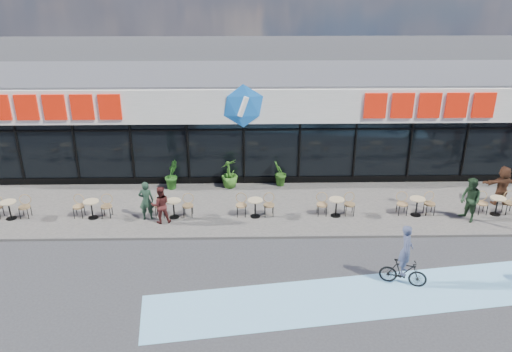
# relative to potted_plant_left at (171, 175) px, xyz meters

# --- Properties ---
(ground) EXTENTS (120.00, 120.00, 0.00)m
(ground) POSITION_rel_potted_plant_left_xyz_m (3.24, -6.48, -0.73)
(ground) COLOR #28282B
(ground) RESTS_ON ground
(sidewalk) EXTENTS (44.00, 5.00, 0.10)m
(sidewalk) POSITION_rel_potted_plant_left_xyz_m (3.24, -1.98, -0.68)
(sidewalk) COLOR #5A5650
(sidewalk) RESTS_ON ground
(bike_lane) EXTENTS (14.17, 4.13, 0.01)m
(bike_lane) POSITION_rel_potted_plant_left_xyz_m (7.24, -7.98, -0.72)
(bike_lane) COLOR #6EABD1
(bike_lane) RESTS_ON ground
(building) EXTENTS (30.60, 6.57, 4.75)m
(building) POSITION_rel_potted_plant_left_xyz_m (3.24, 3.45, 1.61)
(building) COLOR black
(building) RESTS_ON ground
(bistro_set_1) EXTENTS (1.54, 0.62, 0.90)m
(bistro_set_1) POSITION_rel_potted_plant_left_xyz_m (-5.96, -2.77, -0.17)
(bistro_set_1) COLOR tan
(bistro_set_1) RESTS_ON sidewalk
(bistro_set_2) EXTENTS (1.54, 0.62, 0.90)m
(bistro_set_2) POSITION_rel_potted_plant_left_xyz_m (-2.74, -2.77, -0.17)
(bistro_set_2) COLOR tan
(bistro_set_2) RESTS_ON sidewalk
(bistro_set_3) EXTENTS (1.54, 0.62, 0.90)m
(bistro_set_3) POSITION_rel_potted_plant_left_xyz_m (0.47, -2.77, -0.17)
(bistro_set_3) COLOR tan
(bistro_set_3) RESTS_ON sidewalk
(bistro_set_4) EXTENTS (1.54, 0.62, 0.90)m
(bistro_set_4) POSITION_rel_potted_plant_left_xyz_m (3.69, -2.77, -0.17)
(bistro_set_4) COLOR tan
(bistro_set_4) RESTS_ON sidewalk
(bistro_set_5) EXTENTS (1.54, 0.62, 0.90)m
(bistro_set_5) POSITION_rel_potted_plant_left_xyz_m (6.91, -2.77, -0.17)
(bistro_set_5) COLOR tan
(bistro_set_5) RESTS_ON sidewalk
(bistro_set_6) EXTENTS (1.54, 0.62, 0.90)m
(bistro_set_6) POSITION_rel_potted_plant_left_xyz_m (10.13, -2.77, -0.17)
(bistro_set_6) COLOR tan
(bistro_set_6) RESTS_ON sidewalk
(bistro_set_7) EXTENTS (1.54, 0.62, 0.90)m
(bistro_set_7) POSITION_rel_potted_plant_left_xyz_m (13.34, -2.77, -0.17)
(bistro_set_7) COLOR tan
(bistro_set_7) RESTS_ON sidewalk
(potted_plant_left) EXTENTS (0.63, 0.75, 1.26)m
(potted_plant_left) POSITION_rel_potted_plant_left_xyz_m (0.00, 0.00, 0.00)
(potted_plant_left) COLOR #245B1A
(potted_plant_left) RESTS_ON sidewalk
(potted_plant_mid) EXTENTS (1.04, 1.04, 1.31)m
(potted_plant_mid) POSITION_rel_potted_plant_left_xyz_m (2.59, 0.08, 0.03)
(potted_plant_mid) COLOR #33661D
(potted_plant_mid) RESTS_ON sidewalk
(potted_plant_right) EXTENTS (0.80, 0.84, 1.19)m
(potted_plant_right) POSITION_rel_potted_plant_left_xyz_m (4.85, 0.16, -0.03)
(potted_plant_right) COLOR #2F601B
(potted_plant_right) RESTS_ON sidewalk
(patron_left) EXTENTS (0.60, 0.41, 1.59)m
(patron_left) POSITION_rel_potted_plant_left_xyz_m (-0.56, -2.97, 0.16)
(patron_left) COLOR #1B3122
(patron_left) RESTS_ON sidewalk
(patron_right) EXTENTS (0.84, 0.72, 1.51)m
(patron_right) POSITION_rel_potted_plant_left_xyz_m (0.04, -3.27, 0.12)
(patron_right) COLOR #3D1715
(patron_right) RESTS_ON sidewalk
(pedestrian_a) EXTENTS (0.92, 1.03, 1.76)m
(pedestrian_a) POSITION_rel_potted_plant_left_xyz_m (12.00, -3.33, 0.25)
(pedestrian_a) COLOR black
(pedestrian_a) RESTS_ON sidewalk
(pedestrian_c) EXTENTS (1.57, 0.51, 1.68)m
(pedestrian_c) POSITION_rel_potted_plant_left_xyz_m (13.95, -1.90, 0.21)
(pedestrian_c) COLOR #422517
(pedestrian_c) RESTS_ON sidewalk
(cyclist_a) EXTENTS (1.53, 0.87, 2.09)m
(cyclist_a) POSITION_rel_potted_plant_left_xyz_m (8.26, -7.40, 0.06)
(cyclist_a) COLOR black
(cyclist_a) RESTS_ON ground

